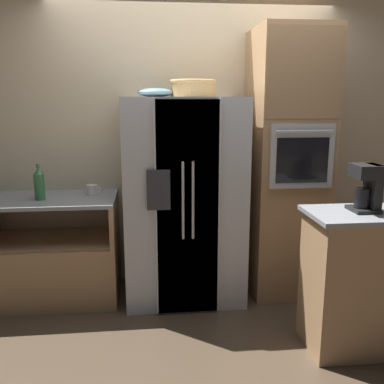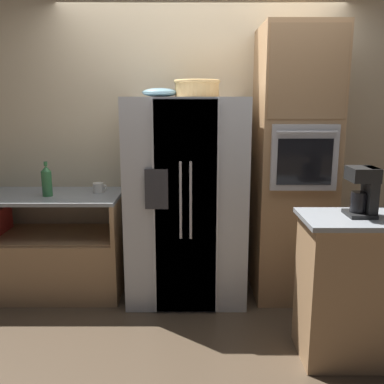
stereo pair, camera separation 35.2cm
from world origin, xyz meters
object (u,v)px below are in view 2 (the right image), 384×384
object	(u,v)px
refrigerator	(184,200)
wall_oven	(291,166)
bottle_tall	(45,181)
fruit_bowl	(158,93)
wicker_basket	(195,88)
coffee_maker	(362,189)
mug	(97,188)

from	to	relation	value
refrigerator	wall_oven	xyz separation A→B (m)	(0.90, 0.04, 0.28)
bottle_tall	fruit_bowl	bearing A→B (deg)	6.43
wall_oven	fruit_bowl	world-z (taller)	wall_oven
wicker_basket	fruit_bowl	world-z (taller)	wicker_basket
fruit_bowl	coffee_maker	world-z (taller)	fruit_bowl
wicker_basket	mug	xyz separation A→B (m)	(-0.86, 0.04, -0.85)
refrigerator	bottle_tall	size ratio (longest dim) A/B	5.83
refrigerator	wall_oven	world-z (taller)	wall_oven
wicker_basket	mug	size ratio (longest dim) A/B	3.06
wall_oven	mug	bearing A→B (deg)	177.01
wall_oven	refrigerator	bearing A→B (deg)	-177.19
wall_oven	fruit_bowl	distance (m)	1.27
wicker_basket	bottle_tall	world-z (taller)	wicker_basket
refrigerator	wall_oven	bearing A→B (deg)	2.81
refrigerator	wicker_basket	xyz separation A→B (m)	(0.09, 0.09, 0.93)
fruit_bowl	coffee_maker	bearing A→B (deg)	-37.46
coffee_maker	mug	bearing A→B (deg)	150.70
fruit_bowl	bottle_tall	size ratio (longest dim) A/B	1.02
fruit_bowl	mug	size ratio (longest dim) A/B	2.39
coffee_maker	fruit_bowl	bearing A→B (deg)	142.54
wicker_basket	wall_oven	bearing A→B (deg)	-3.29
fruit_bowl	bottle_tall	xyz separation A→B (m)	(-0.95, -0.11, -0.72)
wicker_basket	refrigerator	bearing A→B (deg)	-134.61
refrigerator	wicker_basket	world-z (taller)	wicker_basket
mug	bottle_tall	bearing A→B (deg)	-160.22
mug	wicker_basket	bearing A→B (deg)	-2.70
fruit_bowl	wicker_basket	bearing A→B (deg)	-0.79
wall_oven	coffee_maker	world-z (taller)	wall_oven
refrigerator	mug	xyz separation A→B (m)	(-0.77, 0.13, 0.08)
fruit_bowl	mug	distance (m)	0.98
wall_oven	fruit_bowl	bearing A→B (deg)	177.40
mug	wall_oven	bearing A→B (deg)	-2.99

